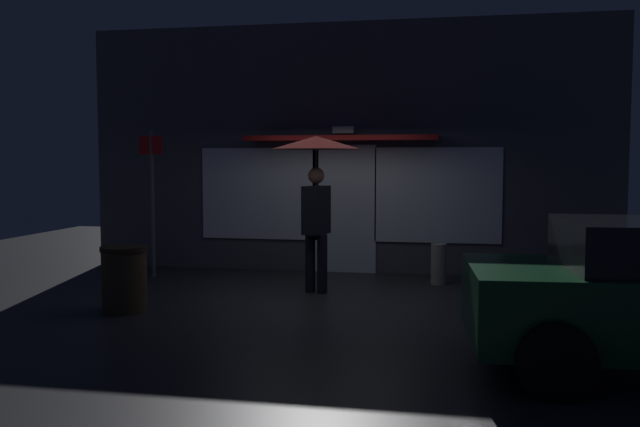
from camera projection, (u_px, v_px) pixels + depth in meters
name	position (u px, v px, depth m)	size (l,w,h in m)	color
ground_plane	(320.00, 296.00, 9.69)	(18.00, 18.00, 0.00)	#26262B
building_facade	(346.00, 150.00, 11.82)	(9.16, 1.00, 4.28)	#4C4C56
person_with_umbrella	(316.00, 167.00, 9.84)	(1.28, 1.28, 2.28)	black
street_sign_post	(152.00, 194.00, 11.21)	(0.40, 0.07, 2.43)	#595B60
sidewalk_bollard	(439.00, 264.00, 10.64)	(0.25, 0.25, 0.64)	#9E998E
trash_bin	(124.00, 279.00, 8.70)	(0.59, 0.59, 0.84)	#473823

